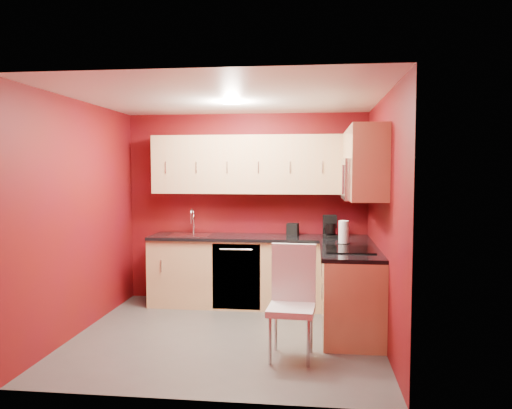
% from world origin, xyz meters
% --- Properties ---
extents(floor, '(3.20, 3.20, 0.00)m').
position_xyz_m(floor, '(0.00, 0.00, 0.00)').
color(floor, '#484643').
rests_on(floor, ground).
extents(ceiling, '(3.20, 3.20, 0.00)m').
position_xyz_m(ceiling, '(0.00, 0.00, 2.50)').
color(ceiling, white).
rests_on(ceiling, wall_back).
extents(wall_back, '(3.20, 0.00, 3.20)m').
position_xyz_m(wall_back, '(0.00, 1.50, 1.25)').
color(wall_back, '#610F09').
rests_on(wall_back, floor).
extents(wall_front, '(3.20, 0.00, 3.20)m').
position_xyz_m(wall_front, '(0.00, -1.50, 1.25)').
color(wall_front, '#610F09').
rests_on(wall_front, floor).
extents(wall_left, '(0.00, 3.00, 3.00)m').
position_xyz_m(wall_left, '(-1.60, 0.00, 1.25)').
color(wall_left, '#610F09').
rests_on(wall_left, floor).
extents(wall_right, '(0.00, 3.00, 3.00)m').
position_xyz_m(wall_right, '(1.60, 0.00, 1.25)').
color(wall_right, '#610F09').
rests_on(wall_right, floor).
extents(base_cabinets_back, '(2.80, 0.60, 0.87)m').
position_xyz_m(base_cabinets_back, '(0.20, 1.20, 0.43)').
color(base_cabinets_back, '#D7B77A').
rests_on(base_cabinets_back, floor).
extents(base_cabinets_right, '(0.60, 1.30, 0.87)m').
position_xyz_m(base_cabinets_right, '(1.30, 0.25, 0.43)').
color(base_cabinets_right, '#D7B77A').
rests_on(base_cabinets_right, floor).
extents(countertop_back, '(2.80, 0.63, 0.04)m').
position_xyz_m(countertop_back, '(0.20, 1.19, 0.89)').
color(countertop_back, black).
rests_on(countertop_back, base_cabinets_back).
extents(countertop_right, '(0.63, 1.27, 0.04)m').
position_xyz_m(countertop_right, '(1.29, 0.23, 0.89)').
color(countertop_right, black).
rests_on(countertop_right, base_cabinets_right).
extents(upper_cabinets_back, '(2.80, 0.35, 0.75)m').
position_xyz_m(upper_cabinets_back, '(0.20, 1.32, 1.83)').
color(upper_cabinets_back, tan).
rests_on(upper_cabinets_back, wall_back).
extents(upper_cabinets_right, '(0.35, 1.55, 0.75)m').
position_xyz_m(upper_cabinets_right, '(1.42, 0.44, 1.89)').
color(upper_cabinets_right, tan).
rests_on(upper_cabinets_right, wall_right).
extents(microwave, '(0.42, 0.76, 0.42)m').
position_xyz_m(microwave, '(1.39, 0.20, 1.66)').
color(microwave, silver).
rests_on(microwave, upper_cabinets_right).
extents(cooktop, '(0.50, 0.55, 0.01)m').
position_xyz_m(cooktop, '(1.28, 0.20, 0.92)').
color(cooktop, black).
rests_on(cooktop, countertop_right).
extents(sink, '(0.52, 0.42, 0.35)m').
position_xyz_m(sink, '(-0.70, 1.20, 0.94)').
color(sink, silver).
rests_on(sink, countertop_back).
extents(dishwasher_front, '(0.60, 0.02, 0.82)m').
position_xyz_m(dishwasher_front, '(-0.05, 0.91, 0.43)').
color(dishwasher_front, black).
rests_on(dishwasher_front, base_cabinets_back).
extents(downlight, '(0.20, 0.20, 0.01)m').
position_xyz_m(downlight, '(0.00, 0.30, 2.48)').
color(downlight, white).
rests_on(downlight, ceiling).
extents(coffee_maker, '(0.20, 0.25, 0.27)m').
position_xyz_m(coffee_maker, '(1.11, 1.20, 1.05)').
color(coffee_maker, black).
rests_on(coffee_maker, countertop_back).
extents(napkin_holder, '(0.16, 0.16, 0.16)m').
position_xyz_m(napkin_holder, '(0.63, 1.31, 0.99)').
color(napkin_holder, black).
rests_on(napkin_holder, countertop_back).
extents(paper_towel, '(0.17, 0.17, 0.27)m').
position_xyz_m(paper_towel, '(1.24, 0.63, 1.04)').
color(paper_towel, white).
rests_on(paper_towel, countertop_right).
extents(dining_chair, '(0.45, 0.47, 1.05)m').
position_xyz_m(dining_chair, '(0.70, -0.56, 0.53)').
color(dining_chair, silver).
rests_on(dining_chair, floor).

